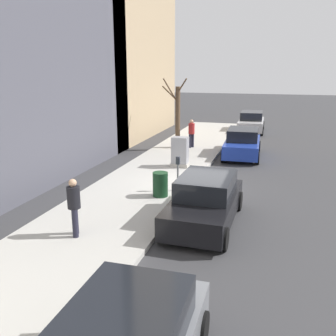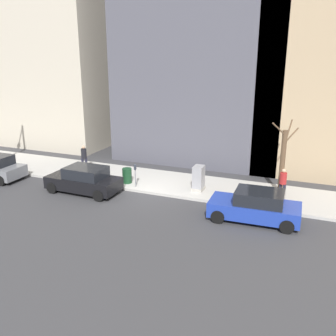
% 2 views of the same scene
% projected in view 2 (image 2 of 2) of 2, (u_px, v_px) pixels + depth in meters
% --- Properties ---
extents(ground_plane, '(120.00, 120.00, 0.00)m').
position_uv_depth(ground_plane, '(145.00, 194.00, 21.23)').
color(ground_plane, '#38383A').
extents(sidewalk, '(4.00, 36.00, 0.15)m').
position_uv_depth(sidewalk, '(159.00, 182.00, 22.97)').
color(sidewalk, '#B2AFA8').
rests_on(sidewalk, ground).
extents(parked_car_blue, '(2.07, 4.27, 1.52)m').
position_uv_depth(parked_car_blue, '(256.00, 206.00, 17.58)').
color(parked_car_blue, '#1E389E').
rests_on(parked_car_blue, ground).
extents(parked_car_black, '(1.98, 4.23, 1.52)m').
position_uv_depth(parked_car_black, '(84.00, 180.00, 21.22)').
color(parked_car_black, black).
rests_on(parked_car_black, ground).
extents(parking_meter, '(0.14, 0.10, 1.35)m').
position_uv_depth(parking_meter, '(135.00, 173.00, 21.63)').
color(parking_meter, slate).
rests_on(parking_meter, sidewalk).
extents(utility_box, '(0.83, 0.61, 1.43)m').
position_uv_depth(utility_box, '(199.00, 178.00, 21.14)').
color(utility_box, '#A8A399').
rests_on(utility_box, sidewalk).
extents(bare_tree, '(1.83, 1.27, 4.06)m').
position_uv_depth(bare_tree, '(283.00, 160.00, 20.38)').
color(bare_tree, brown).
rests_on(bare_tree, sidewalk).
extents(trash_bin, '(0.56, 0.56, 0.90)m').
position_uv_depth(trash_bin, '(127.00, 176.00, 22.43)').
color(trash_bin, '#14381E').
rests_on(trash_bin, sidewalk).
extents(pedestrian_near_meter, '(0.36, 0.37, 1.66)m').
position_uv_depth(pedestrian_near_meter, '(283.00, 182.00, 19.88)').
color(pedestrian_near_meter, '#1E1E2D').
rests_on(pedestrian_near_meter, sidewalk).
extents(pedestrian_midblock, '(0.36, 0.37, 1.66)m').
position_uv_depth(pedestrian_midblock, '(84.00, 156.00, 24.80)').
color(pedestrian_midblock, '#1E1E2D').
rests_on(pedestrian_midblock, sidewalk).
extents(office_block_center, '(11.90, 11.90, 22.82)m').
position_uv_depth(office_block_center, '(216.00, 0.00, 27.79)').
color(office_block_center, '#4C4C56').
rests_on(office_block_center, ground).
extents(office_tower_right, '(10.17, 10.17, 15.86)m').
position_uv_depth(office_tower_right, '(65.00, 49.00, 32.84)').
color(office_tower_right, '#BCB29E').
rests_on(office_tower_right, ground).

